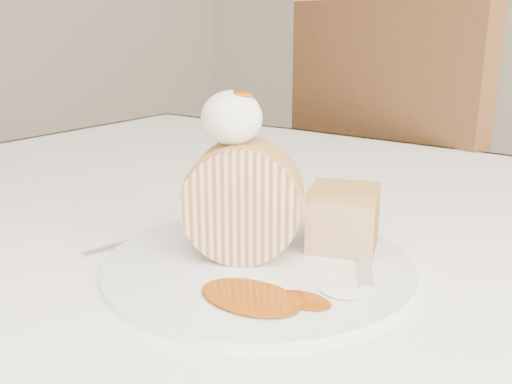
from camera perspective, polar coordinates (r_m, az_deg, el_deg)
The scene contains 10 objects.
table at distance 0.61m, azimuth 9.94°, elevation -11.78°, with size 1.40×0.90×0.75m.
chair_far at distance 1.26m, azimuth 15.08°, elevation -1.63°, with size 0.60×0.60×0.99m.
plate at distance 0.48m, azimuth 0.28°, elevation -7.21°, with size 0.26×0.26×0.01m, color white.
roulade_slice at distance 0.48m, azimuth -1.34°, elevation -0.96°, with size 0.10×0.10×0.05m, color beige.
cake_chunk at distance 0.51m, azimuth 8.71°, elevation -2.98°, with size 0.06×0.05×0.05m, color tan.
whipped_cream at distance 0.46m, azimuth -2.45°, elevation 7.42°, with size 0.05×0.05×0.04m, color silver.
caramel_drizzle at distance 0.46m, azimuth -1.77°, elevation 10.47°, with size 0.03×0.02×0.01m, color #8E3C05.
caramel_pool at distance 0.42m, azimuth -0.59°, elevation -10.41°, with size 0.08×0.05×0.00m, color #8E3C05, non-canonical shape.
fork at distance 0.49m, azimuth 10.76°, elevation -6.56°, with size 0.02×0.15×0.00m, color silver.
spoon at distance 0.55m, azimuth -11.48°, elevation -4.77°, with size 0.02×0.14×0.00m, color silver.
Camera 1 is at (0.22, -0.29, 0.95)m, focal length 40.00 mm.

